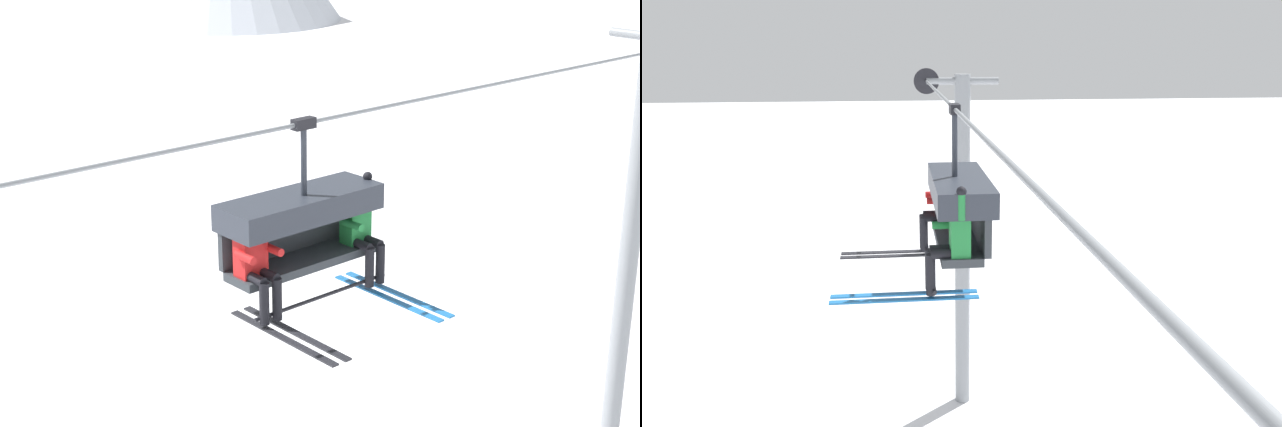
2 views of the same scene
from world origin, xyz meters
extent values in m
cylinder|color=gray|center=(-7.08, 0.00, 4.04)|extent=(0.36, 0.36, 8.08)
cylinder|color=gray|center=(-7.08, 0.00, 7.93)|extent=(0.16, 1.60, 0.16)
cylinder|color=black|center=(-7.08, -0.80, 7.93)|extent=(0.08, 0.56, 0.56)
cylinder|color=gray|center=(0.38, -0.80, 7.93)|extent=(16.93, 0.05, 0.05)
cube|color=#33383D|center=(-0.58, -0.80, 6.31)|extent=(1.95, 0.48, 0.10)
cube|color=#33383D|center=(-0.58, -0.52, 6.58)|extent=(1.95, 0.08, 0.45)
cube|color=#2D333D|center=(-0.58, -0.74, 6.96)|extent=(1.99, 0.68, 0.30)
cylinder|color=black|center=(-0.58, -1.12, 5.98)|extent=(1.95, 0.04, 0.04)
cylinder|color=#2D333D|center=(-0.58, -0.80, 7.49)|extent=(0.07, 0.07, 0.77)
cube|color=black|center=(-0.58, -0.80, 7.93)|extent=(0.28, 0.12, 0.12)
cube|color=red|center=(-1.36, -0.82, 6.62)|extent=(0.32, 0.22, 0.52)
sphere|color=silver|center=(-1.36, -0.82, 6.98)|extent=(0.22, 0.22, 0.22)
ellipsoid|color=black|center=(-1.36, -0.92, 6.98)|extent=(0.17, 0.04, 0.08)
cylinder|color=black|center=(-1.45, -0.99, 6.40)|extent=(0.11, 0.34, 0.11)
cylinder|color=black|center=(-1.27, -0.99, 6.40)|extent=(0.11, 0.34, 0.11)
cylinder|color=black|center=(-1.45, -1.16, 6.16)|extent=(0.11, 0.11, 0.48)
cylinder|color=black|center=(-1.27, -1.16, 6.16)|extent=(0.11, 0.11, 0.48)
cube|color=#232328|center=(-1.45, -1.46, 5.87)|extent=(0.09, 1.70, 0.02)
cube|color=#232328|center=(-1.27, -1.46, 5.87)|extent=(0.09, 1.70, 0.02)
cylinder|color=red|center=(-1.55, -0.97, 6.66)|extent=(0.09, 0.30, 0.09)
cylinder|color=red|center=(-1.17, -0.97, 6.66)|extent=(0.09, 0.30, 0.09)
cube|color=#23843D|center=(0.21, -0.82, 6.62)|extent=(0.32, 0.22, 0.52)
sphere|color=#284C93|center=(0.21, -0.82, 6.98)|extent=(0.22, 0.22, 0.22)
ellipsoid|color=black|center=(0.21, -0.92, 6.98)|extent=(0.17, 0.04, 0.08)
cylinder|color=black|center=(0.12, -0.99, 6.40)|extent=(0.11, 0.34, 0.11)
cylinder|color=black|center=(0.30, -0.99, 6.40)|extent=(0.11, 0.34, 0.11)
cylinder|color=black|center=(0.12, -1.16, 6.16)|extent=(0.11, 0.11, 0.48)
cylinder|color=black|center=(0.30, -1.16, 6.16)|extent=(0.11, 0.11, 0.48)
cube|color=#1E6BB2|center=(0.12, -1.46, 5.87)|extent=(0.09, 1.70, 0.02)
cube|color=#1E6BB2|center=(0.30, -1.46, 5.87)|extent=(0.09, 1.70, 0.02)
cylinder|color=#23843D|center=(0.02, -0.97, 6.66)|extent=(0.09, 0.30, 0.09)
cylinder|color=#23843D|center=(0.40, -0.82, 6.97)|extent=(0.09, 0.09, 0.30)
sphere|color=black|center=(0.40, -0.82, 7.14)|extent=(0.11, 0.11, 0.11)
camera|label=1|loc=(-7.33, -8.77, 10.48)|focal=55.00mm
camera|label=2|loc=(6.91, -1.51, 8.64)|focal=35.00mm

